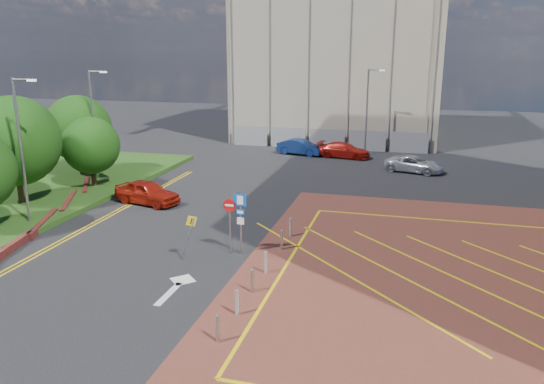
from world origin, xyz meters
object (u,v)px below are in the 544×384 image
at_px(lamp_left_near, 22,145).
at_px(sign_cluster, 237,216).
at_px(tree_c, 91,145).
at_px(car_red_back, 344,150).
at_px(car_red_left, 147,192).
at_px(car_blue_back, 301,147).
at_px(tree_d, 78,128).
at_px(car_silver_back, 414,164).
at_px(tree_b, 14,141).
at_px(warning_sign, 189,232).
at_px(lamp_left_far, 94,121).
at_px(lamp_back, 368,109).

xyz_separation_m(lamp_left_near, sign_cluster, (12.72, -1.02, -2.71)).
xyz_separation_m(tree_c, car_red_back, (15.75, 16.11, -2.49)).
relative_size(car_red_left, car_blue_back, 1.01).
height_order(tree_c, lamp_left_near, lamp_left_near).
xyz_separation_m(tree_d, car_silver_back, (25.08, 8.67, -3.22)).
bearing_deg(car_blue_back, tree_d, 144.99).
height_order(sign_cluster, car_red_back, sign_cluster).
height_order(car_red_left, car_red_back, car_red_left).
relative_size(tree_b, car_blue_back, 1.52).
relative_size(car_red_left, car_red_back, 0.93).
distance_m(lamp_left_near, warning_sign, 11.60).
distance_m(car_red_back, car_silver_back, 7.73).
bearing_deg(lamp_left_far, car_red_back, 40.23).
distance_m(warning_sign, car_red_back, 26.87).
bearing_deg(tree_b, lamp_left_far, 81.23).
xyz_separation_m(tree_b, car_silver_back, (24.08, 16.67, -3.59)).
bearing_deg(lamp_back, warning_sign, -101.19).
xyz_separation_m(car_red_back, car_silver_back, (6.32, -4.44, -0.05)).
distance_m(lamp_left_near, car_red_left, 8.15).
distance_m(warning_sign, car_red_left, 10.52).
bearing_deg(lamp_left_far, car_silver_back, 22.80).
bearing_deg(lamp_back, car_red_left, -121.01).
xyz_separation_m(lamp_left_near, car_red_left, (4.31, 5.72, -3.89)).
xyz_separation_m(car_red_left, car_red_back, (10.37, 18.39, -0.06)).
relative_size(lamp_left_far, car_red_left, 1.78).
bearing_deg(tree_c, sign_cluster, -33.16).
distance_m(tree_c, lamp_left_near, 8.20).
bearing_deg(car_blue_back, lamp_left_near, 169.00).
bearing_deg(tree_d, sign_cluster, -35.58).
xyz_separation_m(lamp_left_far, car_blue_back, (12.48, 14.50, -3.93)).
bearing_deg(lamp_back, tree_c, -134.32).
bearing_deg(car_red_back, sign_cluster, -176.04).
distance_m(car_blue_back, car_red_back, 4.21).
bearing_deg(lamp_left_near, lamp_back, 57.60).
height_order(lamp_left_far, lamp_back, lamp_left_far).
height_order(tree_d, lamp_left_far, lamp_left_far).
relative_size(lamp_left_near, sign_cluster, 2.50).
relative_size(lamp_left_near, car_red_left, 1.78).
height_order(tree_d, car_silver_back, tree_d).
height_order(tree_d, lamp_left_near, lamp_left_near).
bearing_deg(tree_d, lamp_left_near, -69.65).
height_order(lamp_left_far, warning_sign, lamp_left_far).
height_order(sign_cluster, car_red_left, sign_cluster).
height_order(tree_d, lamp_back, lamp_back).
height_order(sign_cluster, warning_sign, sign_cluster).
relative_size(tree_c, tree_d, 0.81).
distance_m(tree_b, car_blue_back, 25.66).
height_order(car_blue_back, car_red_back, car_blue_back).
height_order(tree_c, lamp_back, lamp_back).
bearing_deg(tree_d, tree_b, -82.87).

